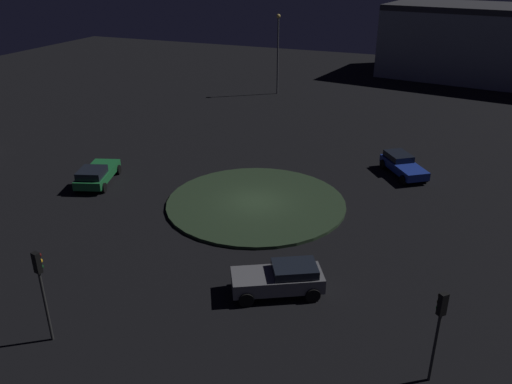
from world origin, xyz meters
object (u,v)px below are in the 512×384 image
store_building (507,44)px  car_grey (280,278)px  car_green (96,174)px  traffic_light_south (41,279)px  traffic_light_southeast (439,319)px  streetlamp_north (278,47)px  car_blue (403,165)px

store_building → car_grey: bearing=87.8°
car_green → store_building: 54.38m
traffic_light_south → traffic_light_southeast: bearing=-65.2°
car_green → traffic_light_southeast: bearing=-132.8°
car_green → traffic_light_southeast: traffic_light_southeast is taller
streetlamp_north → store_building: (24.35, 17.52, -0.82)m
traffic_light_south → store_building: 63.85m
traffic_light_southeast → streetlamp_north: (-20.66, 39.95, 2.52)m
car_blue → streetlamp_north: size_ratio=0.51×
car_grey → car_blue: car_grey is taller
traffic_light_south → streetlamp_north: size_ratio=0.48×
car_green → traffic_light_south: size_ratio=1.17×
traffic_light_south → car_grey: bearing=-37.8°
car_grey → store_building: (10.83, 54.33, 3.74)m
car_grey → traffic_light_south: traffic_light_south is taller
car_grey → traffic_light_southeast: 8.06m
streetlamp_north → car_blue: bearing=-49.1°
car_green → store_building: (27.19, 46.95, 3.81)m
car_green → car_blue: bearing=-82.0°
car_blue → streetlamp_north: 26.19m
car_blue → streetlamp_north: (-16.88, 19.48, 4.63)m
car_grey → store_building: store_building is taller
car_green → car_blue: (19.72, 9.94, -0.01)m
streetlamp_north → car_grey: bearing=-69.8°
traffic_light_southeast → store_building: bearing=-49.1°
car_green → store_building: store_building is taller
car_blue → traffic_light_southeast: size_ratio=1.14×
car_blue → traffic_light_south: bearing=-60.6°
car_blue → store_building: bearing=132.8°
car_green → store_building: bearing=-48.8°
car_grey → car_blue: (3.36, 17.33, -0.08)m
streetlamp_north → store_building: size_ratio=0.28×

